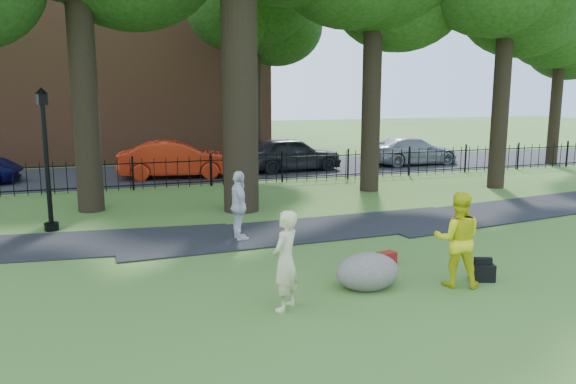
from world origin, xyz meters
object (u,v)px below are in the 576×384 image
object	(u,v)px
man	(458,239)
lamppost	(47,162)
boulder	(368,269)
woman	(285,261)
red_sedan	(176,159)

from	to	relation	value
man	lamppost	distance (m)	10.67
boulder	lamppost	distance (m)	9.26
woman	man	distance (m)	3.52
woman	man	bearing A→B (deg)	137.67
man	red_sedan	bearing A→B (deg)	-50.30
lamppost	red_sedan	xyz separation A→B (m)	(4.51, 8.40, -1.06)
lamppost	red_sedan	bearing A→B (deg)	39.59
man	red_sedan	size ratio (longest dim) A/B	0.37
woman	boulder	bearing A→B (deg)	152.47
lamppost	woman	bearing A→B (deg)	-82.20
boulder	red_sedan	xyz separation A→B (m)	(-1.58, 15.21, 0.44)
man	boulder	distance (m)	1.82
man	lamppost	xyz separation A→B (m)	(-7.76, 7.26, 0.95)
red_sedan	boulder	bearing A→B (deg)	-166.64
man	lamppost	size ratio (longest dim) A/B	0.48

